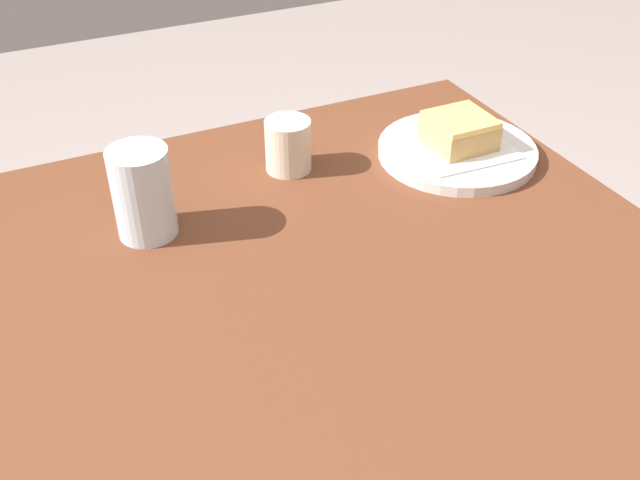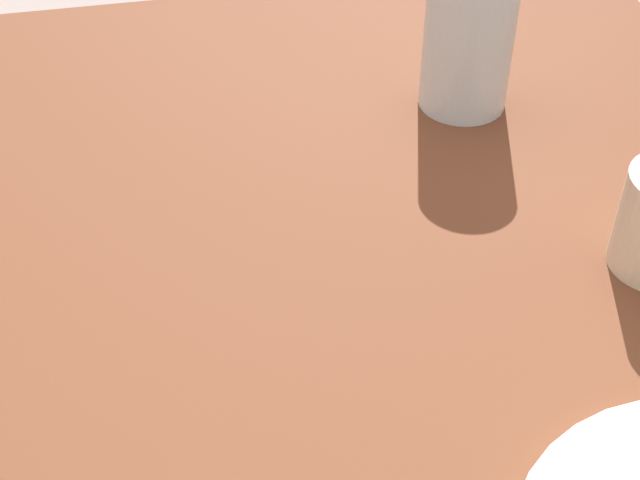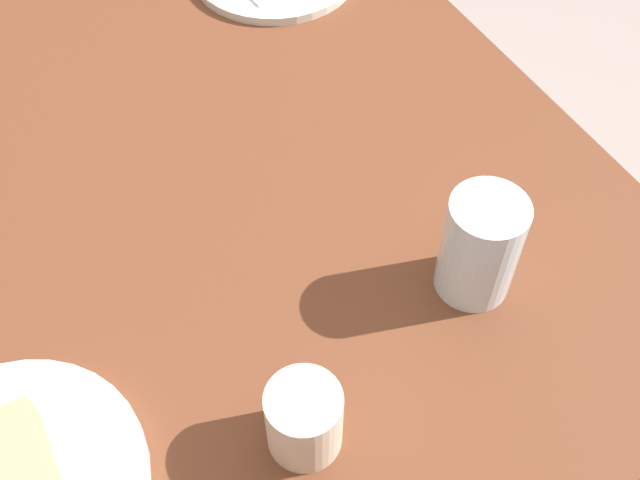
# 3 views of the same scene
# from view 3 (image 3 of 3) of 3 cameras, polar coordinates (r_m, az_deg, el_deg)

# --- Properties ---
(ground_plane) EXTENTS (6.00, 6.00, 0.00)m
(ground_plane) POSITION_cam_3_polar(r_m,az_deg,el_deg) (1.48, -5.98, -13.21)
(ground_plane) COLOR gray
(table) EXTENTS (1.06, 0.81, 0.74)m
(table) POSITION_cam_3_polar(r_m,az_deg,el_deg) (0.94, -9.19, 3.09)
(table) COLOR brown
(table) RESTS_ON ground_plane
(water_glass) EXTENTS (0.07, 0.07, 0.11)m
(water_glass) POSITION_cam_3_polar(r_m,az_deg,el_deg) (0.70, 11.83, -0.50)
(water_glass) COLOR silver
(water_glass) RESTS_ON table
(sugar_jar) EXTENTS (0.06, 0.06, 0.07)m
(sugar_jar) POSITION_cam_3_polar(r_m,az_deg,el_deg) (0.63, -1.19, -13.20)
(sugar_jar) COLOR beige
(sugar_jar) RESTS_ON table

